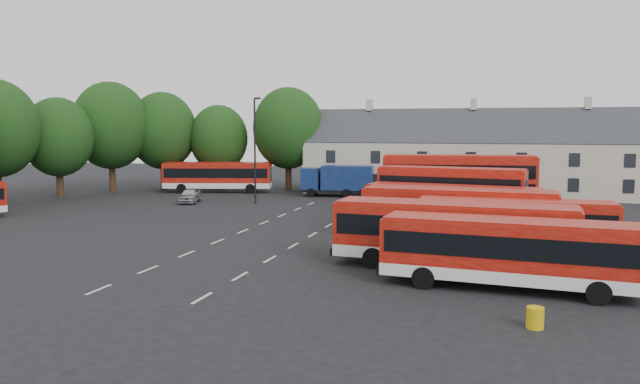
{
  "coord_description": "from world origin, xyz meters",
  "views": [
    {
      "loc": [
        16.82,
        -37.04,
        7.14
      ],
      "look_at": [
        3.74,
        8.11,
        2.2
      ],
      "focal_mm": 35.0,
      "sensor_mm": 36.0,
      "label": 1
    }
  ],
  "objects_px": {
    "bus_dd_south": "(451,193)",
    "bus_row_a": "(510,248)",
    "lamppost": "(255,147)",
    "silver_car": "(190,195)",
    "grit_bin": "(535,318)",
    "box_truck": "(338,179)"
  },
  "relations": [
    {
      "from": "box_truck",
      "to": "grit_bin",
      "type": "distance_m",
      "value": 42.45
    },
    {
      "from": "bus_dd_south",
      "to": "lamppost",
      "type": "height_order",
      "value": "lamppost"
    },
    {
      "from": "bus_row_a",
      "to": "silver_car",
      "type": "height_order",
      "value": "bus_row_a"
    },
    {
      "from": "silver_car",
      "to": "bus_dd_south",
      "type": "bearing_deg",
      "value": -32.93
    },
    {
      "from": "bus_row_a",
      "to": "lamppost",
      "type": "xyz_separation_m",
      "value": [
        -22.32,
        25.75,
        3.36
      ]
    },
    {
      "from": "bus_dd_south",
      "to": "grit_bin",
      "type": "height_order",
      "value": "bus_dd_south"
    },
    {
      "from": "bus_row_a",
      "to": "silver_car",
      "type": "distance_m",
      "value": 37.68
    },
    {
      "from": "box_truck",
      "to": "silver_car",
      "type": "distance_m",
      "value": 15.1
    },
    {
      "from": "bus_row_a",
      "to": "bus_dd_south",
      "type": "relative_size",
      "value": 1.06
    },
    {
      "from": "bus_dd_south",
      "to": "grit_bin",
      "type": "xyz_separation_m",
      "value": [
        4.71,
        -22.5,
        -2.03
      ]
    },
    {
      "from": "bus_row_a",
      "to": "lamppost",
      "type": "relative_size",
      "value": 1.14
    },
    {
      "from": "grit_bin",
      "to": "bus_row_a",
      "type": "bearing_deg",
      "value": 99.22
    },
    {
      "from": "grit_bin",
      "to": "lamppost",
      "type": "distance_m",
      "value": 38.92
    },
    {
      "from": "bus_dd_south",
      "to": "grit_bin",
      "type": "bearing_deg",
      "value": -69.56
    },
    {
      "from": "silver_car",
      "to": "lamppost",
      "type": "height_order",
      "value": "lamppost"
    },
    {
      "from": "bus_dd_south",
      "to": "lamppost",
      "type": "xyz_separation_m",
      "value": [
        -18.45,
        8.4,
        2.83
      ]
    },
    {
      "from": "bus_dd_south",
      "to": "lamppost",
      "type": "bearing_deg",
      "value": 164.13
    },
    {
      "from": "grit_bin",
      "to": "lamppost",
      "type": "height_order",
      "value": "lamppost"
    },
    {
      "from": "bus_dd_south",
      "to": "bus_row_a",
      "type": "bearing_deg",
      "value": -68.79
    },
    {
      "from": "silver_car",
      "to": "lamppost",
      "type": "relative_size",
      "value": 0.41
    },
    {
      "from": "bus_dd_south",
      "to": "silver_car",
      "type": "relative_size",
      "value": 2.61
    },
    {
      "from": "bus_row_a",
      "to": "lamppost",
      "type": "height_order",
      "value": "lamppost"
    }
  ]
}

